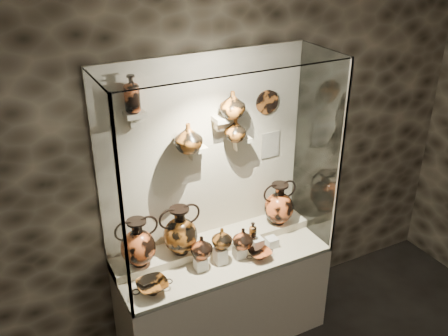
{
  "coord_description": "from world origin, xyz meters",
  "views": [
    {
      "loc": [
        -1.48,
        -0.69,
        3.23
      ],
      "look_at": [
        0.05,
        2.26,
        1.57
      ],
      "focal_mm": 40.0,
      "sensor_mm": 36.0,
      "label": 1
    }
  ],
  "objects_px": {
    "amphora_left": "(138,242)",
    "jug_b": "(222,238)",
    "ovoid_vase_b": "(232,104)",
    "ovoid_vase_c": "(235,130)",
    "amphora_right": "(279,203)",
    "lekythos_tall": "(132,92)",
    "kylix_left": "(152,286)",
    "amphora_mid": "(180,230)",
    "kylix_right": "(260,254)",
    "lekythos_small": "(253,230)",
    "ovoid_vase_a": "(188,138)",
    "jug_c": "(243,238)",
    "jug_a": "(201,247)"
  },
  "relations": [
    {
      "from": "jug_b",
      "to": "kylix_left",
      "type": "height_order",
      "value": "jug_b"
    },
    {
      "from": "lekythos_small",
      "to": "kylix_left",
      "type": "bearing_deg",
      "value": 173.96
    },
    {
      "from": "amphora_mid",
      "to": "amphora_right",
      "type": "distance_m",
      "value": 0.91
    },
    {
      "from": "jug_a",
      "to": "ovoid_vase_b",
      "type": "height_order",
      "value": "ovoid_vase_b"
    },
    {
      "from": "lekythos_small",
      "to": "amphora_mid",
      "type": "bearing_deg",
      "value": 150.32
    },
    {
      "from": "amphora_right",
      "to": "lekythos_small",
      "type": "xyz_separation_m",
      "value": [
        -0.36,
        -0.17,
        -0.05
      ]
    },
    {
      "from": "amphora_mid",
      "to": "amphora_right",
      "type": "relative_size",
      "value": 1.06
    },
    {
      "from": "jug_a",
      "to": "jug_b",
      "type": "relative_size",
      "value": 1.06
    },
    {
      "from": "amphora_left",
      "to": "kylix_left",
      "type": "xyz_separation_m",
      "value": [
        -0.0,
        -0.28,
        -0.21
      ]
    },
    {
      "from": "amphora_left",
      "to": "amphora_right",
      "type": "relative_size",
      "value": 1.03
    },
    {
      "from": "jug_c",
      "to": "amphora_left",
      "type": "bearing_deg",
      "value": 165.05
    },
    {
      "from": "amphora_right",
      "to": "ovoid_vase_c",
      "type": "height_order",
      "value": "ovoid_vase_c"
    },
    {
      "from": "ovoid_vase_c",
      "to": "kylix_right",
      "type": "bearing_deg",
      "value": -102.93
    },
    {
      "from": "amphora_right",
      "to": "ovoid_vase_a",
      "type": "height_order",
      "value": "ovoid_vase_a"
    },
    {
      "from": "ovoid_vase_c",
      "to": "ovoid_vase_b",
      "type": "bearing_deg",
      "value": -178.52
    },
    {
      "from": "jug_c",
      "to": "lekythos_small",
      "type": "distance_m",
      "value": 0.11
    },
    {
      "from": "jug_b",
      "to": "ovoid_vase_b",
      "type": "relative_size",
      "value": 0.83
    },
    {
      "from": "amphora_right",
      "to": "lekythos_tall",
      "type": "distance_m",
      "value": 1.62
    },
    {
      "from": "amphora_left",
      "to": "jug_a",
      "type": "bearing_deg",
      "value": -42.13
    },
    {
      "from": "lekythos_small",
      "to": "ovoid_vase_c",
      "type": "height_order",
      "value": "ovoid_vase_c"
    },
    {
      "from": "jug_a",
      "to": "kylix_left",
      "type": "distance_m",
      "value": 0.47
    },
    {
      "from": "amphora_left",
      "to": "jug_b",
      "type": "xyz_separation_m",
      "value": [
        0.61,
        -0.17,
        -0.05
      ]
    },
    {
      "from": "jug_c",
      "to": "jug_a",
      "type": "bearing_deg",
      "value": 174.43
    },
    {
      "from": "jug_a",
      "to": "jug_c",
      "type": "bearing_deg",
      "value": -18.04
    },
    {
      "from": "amphora_right",
      "to": "ovoid_vase_a",
      "type": "relative_size",
      "value": 1.73
    },
    {
      "from": "jug_a",
      "to": "amphora_right",
      "type": "bearing_deg",
      "value": -0.82
    },
    {
      "from": "jug_a",
      "to": "ovoid_vase_b",
      "type": "relative_size",
      "value": 0.88
    },
    {
      "from": "amphora_right",
      "to": "jug_c",
      "type": "height_order",
      "value": "amphora_right"
    },
    {
      "from": "amphora_left",
      "to": "kylix_left",
      "type": "relative_size",
      "value": 1.34
    },
    {
      "from": "amphora_left",
      "to": "kylix_right",
      "type": "xyz_separation_m",
      "value": [
        0.89,
        -0.28,
        -0.22
      ]
    },
    {
      "from": "amphora_left",
      "to": "lekythos_small",
      "type": "height_order",
      "value": "amphora_left"
    },
    {
      "from": "amphora_left",
      "to": "ovoid_vase_b",
      "type": "height_order",
      "value": "ovoid_vase_b"
    },
    {
      "from": "lekythos_small",
      "to": "ovoid_vase_a",
      "type": "bearing_deg",
      "value": 139.94
    },
    {
      "from": "kylix_left",
      "to": "amphora_mid",
      "type": "bearing_deg",
      "value": 62.83
    },
    {
      "from": "lekythos_small",
      "to": "lekythos_tall",
      "type": "relative_size",
      "value": 0.58
    },
    {
      "from": "lekythos_small",
      "to": "ovoid_vase_a",
      "type": "relative_size",
      "value": 0.76
    },
    {
      "from": "ovoid_vase_a",
      "to": "lekythos_small",
      "type": "bearing_deg",
      "value": -47.33
    },
    {
      "from": "lekythos_small",
      "to": "ovoid_vase_a",
      "type": "xyz_separation_m",
      "value": [
        -0.43,
        0.22,
        0.79
      ]
    },
    {
      "from": "kylix_right",
      "to": "jug_c",
      "type": "bearing_deg",
      "value": 121.0
    },
    {
      "from": "amphora_right",
      "to": "lekythos_tall",
      "type": "xyz_separation_m",
      "value": [
        -1.17,
        0.09,
        1.12
      ]
    },
    {
      "from": "jug_c",
      "to": "ovoid_vase_a",
      "type": "bearing_deg",
      "value": 141.88
    },
    {
      "from": "amphora_mid",
      "to": "lekythos_small",
      "type": "relative_size",
      "value": 2.41
    },
    {
      "from": "amphora_right",
      "to": "jug_b",
      "type": "bearing_deg",
      "value": -141.82
    },
    {
      "from": "ovoid_vase_b",
      "to": "ovoid_vase_c",
      "type": "distance_m",
      "value": 0.22
    },
    {
      "from": "amphora_left",
      "to": "ovoid_vase_b",
      "type": "distance_m",
      "value": 1.24
    },
    {
      "from": "kylix_right",
      "to": "ovoid_vase_b",
      "type": "bearing_deg",
      "value": 80.01
    },
    {
      "from": "lekythos_small",
      "to": "ovoid_vase_b",
      "type": "height_order",
      "value": "ovoid_vase_b"
    },
    {
      "from": "kylix_left",
      "to": "kylix_right",
      "type": "relative_size",
      "value": 1.29
    },
    {
      "from": "amphora_right",
      "to": "kylix_left",
      "type": "relative_size",
      "value": 1.3
    },
    {
      "from": "kylix_left",
      "to": "lekythos_tall",
      "type": "height_order",
      "value": "lekythos_tall"
    }
  ]
}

